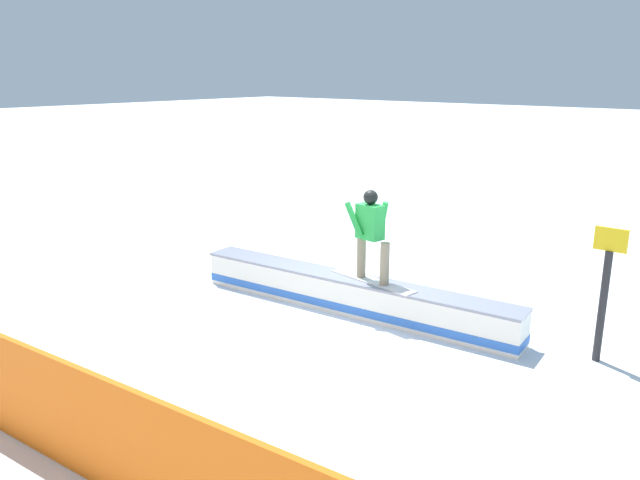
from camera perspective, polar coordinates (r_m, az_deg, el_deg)
name	(u,v)px	position (r m, az deg, el deg)	size (l,w,h in m)	color
ground_plane	(350,311)	(9.92, 2.75, -6.53)	(120.00, 120.00, 0.00)	white
grind_box	(350,296)	(9.82, 2.77, -5.13)	(5.52, 1.07, 0.57)	white
snowboarder	(371,232)	(9.35, 4.69, 0.71)	(1.58, 0.49, 1.41)	silver
safety_fence	(43,404)	(6.76, -24.08, -13.57)	(10.81, 0.06, 1.14)	orange
trail_marker	(604,291)	(8.74, 24.65, -4.27)	(0.40, 0.10, 1.80)	#262628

